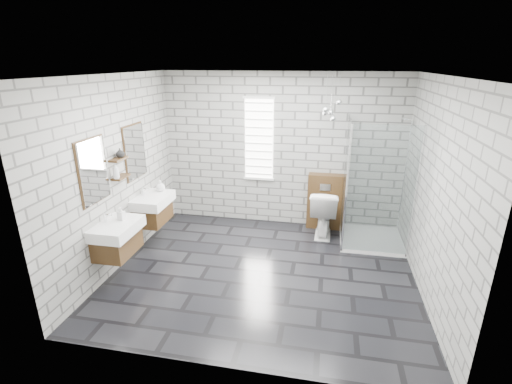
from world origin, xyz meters
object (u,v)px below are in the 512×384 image
(vanity_right, at_px, (151,201))
(vanity_left, at_px, (114,229))
(cistern_panel, at_px, (324,201))
(shower_enclosure, at_px, (368,216))
(toilet, at_px, (324,212))

(vanity_right, bearing_deg, vanity_left, -90.00)
(vanity_left, distance_m, cistern_panel, 3.53)
(cistern_panel, relative_size, shower_enclosure, 0.49)
(vanity_left, height_order, toilet, vanity_left)
(shower_enclosure, bearing_deg, vanity_right, -168.75)
(vanity_right, bearing_deg, toilet, 19.05)
(vanity_left, distance_m, shower_enclosure, 3.83)
(toilet, bearing_deg, cistern_panel, -88.79)
(cistern_panel, distance_m, toilet, 0.28)
(vanity_right, height_order, shower_enclosure, shower_enclosure)
(vanity_right, relative_size, toilet, 1.92)
(cistern_panel, distance_m, shower_enclosure, 0.87)
(vanity_right, xyz_separation_m, shower_enclosure, (3.41, 0.68, -0.25))
(vanity_left, distance_m, toilet, 3.38)
(vanity_left, relative_size, toilet, 1.92)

